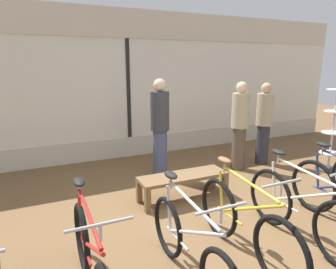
% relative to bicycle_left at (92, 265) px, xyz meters
% --- Properties ---
extents(ground_plane, '(24.00, 24.00, 0.00)m').
position_rel_bicycle_left_xyz_m(ground_plane, '(1.64, 0.49, -0.38)').
color(ground_plane, brown).
extents(shop_back_wall, '(12.00, 0.08, 3.20)m').
position_rel_bicycle_left_xyz_m(shop_back_wall, '(1.64, 4.08, 1.25)').
color(shop_back_wall, beige).
rests_on(shop_back_wall, ground_plane).
extents(bicycle_left, '(0.46, 1.77, 1.03)m').
position_rel_bicycle_left_xyz_m(bicycle_left, '(0.00, 0.00, 0.00)').
color(bicycle_left, black).
rests_on(bicycle_left, ground_plane).
extents(bicycle_center_left, '(0.46, 1.69, 1.01)m').
position_rel_bicycle_left_xyz_m(bicycle_center_left, '(0.89, -0.13, -0.01)').
color(bicycle_center_left, black).
rests_on(bicycle_center_left, ground_plane).
extents(bicycle_center, '(0.46, 1.72, 1.04)m').
position_rel_bicycle_left_xyz_m(bicycle_center, '(1.62, -0.02, 0.01)').
color(bicycle_center, black).
rests_on(bicycle_center, ground_plane).
extents(bicycle_center_right, '(0.46, 1.77, 1.05)m').
position_rel_bicycle_left_xyz_m(bicycle_center_right, '(2.39, -0.08, 0.02)').
color(bicycle_center_right, black).
rests_on(bicycle_center_right, ground_plane).
extents(accessory_rack, '(0.48, 0.48, 1.70)m').
position_rel_bicycle_left_xyz_m(accessory_rack, '(4.94, 1.49, 0.31)').
color(accessory_rack, '#333333').
rests_on(accessory_rack, ground_plane).
extents(display_bench, '(1.40, 0.44, 0.40)m').
position_rel_bicycle_left_xyz_m(display_bench, '(1.69, 1.53, -0.05)').
color(display_bench, brown).
rests_on(display_bench, ground_plane).
extents(customer_near_rack, '(0.47, 0.47, 1.74)m').
position_rel_bicycle_left_xyz_m(customer_near_rack, '(3.34, 2.31, 0.53)').
color(customer_near_rack, brown).
rests_on(customer_near_rack, ground_plane).
extents(customer_by_window, '(0.40, 0.40, 1.82)m').
position_rel_bicycle_left_xyz_m(customer_by_window, '(1.76, 2.60, 0.58)').
color(customer_by_window, '#424C6B').
rests_on(customer_by_window, ground_plane).
extents(customer_mid_floor, '(0.35, 0.35, 1.70)m').
position_rel_bicycle_left_xyz_m(customer_mid_floor, '(4.02, 2.38, 0.51)').
color(customer_mid_floor, '#2D2D38').
rests_on(customer_mid_floor, ground_plane).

